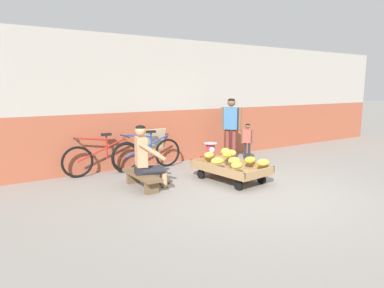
% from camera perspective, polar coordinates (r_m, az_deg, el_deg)
% --- Properties ---
extents(ground_plane, '(80.00, 80.00, 0.00)m').
position_cam_1_polar(ground_plane, '(5.98, 11.64, -8.29)').
color(ground_plane, gray).
extents(back_wall, '(16.00, 0.30, 2.90)m').
position_cam_1_polar(back_wall, '(8.28, -3.98, 6.98)').
color(back_wall, '#A35138').
rests_on(back_wall, ground).
extents(banana_cart, '(0.99, 1.52, 0.36)m').
position_cam_1_polar(banana_cart, '(6.68, 6.40, -4.14)').
color(banana_cart, '#99754C').
rests_on(banana_cart, ground).
extents(banana_pile, '(0.90, 1.34, 0.26)m').
position_cam_1_polar(banana_pile, '(6.59, 6.70, -2.31)').
color(banana_pile, yellow).
rests_on(banana_pile, banana_cart).
extents(low_bench, '(0.31, 1.10, 0.27)m').
position_cam_1_polar(low_bench, '(6.26, -8.33, -5.49)').
color(low_bench, brown).
rests_on(low_bench, ground).
extents(vendor_seated, '(0.73, 0.58, 1.14)m').
position_cam_1_polar(vendor_seated, '(6.19, -7.61, -2.14)').
color(vendor_seated, tan).
rests_on(vendor_seated, ground).
extents(plastic_crate, '(0.36, 0.28, 0.30)m').
position_cam_1_polar(plastic_crate, '(7.61, 3.05, -3.10)').
color(plastic_crate, red).
rests_on(plastic_crate, ground).
extents(weighing_scale, '(0.30, 0.30, 0.29)m').
position_cam_1_polar(weighing_scale, '(7.55, 3.07, -0.86)').
color(weighing_scale, '#28282D').
rests_on(weighing_scale, plastic_crate).
extents(bicycle_near_left, '(1.66, 0.48, 0.86)m').
position_cam_1_polar(bicycle_near_left, '(7.37, -14.63, -2.20)').
color(bicycle_near_left, black).
rests_on(bicycle_near_left, ground).
extents(bicycle_far_left, '(1.66, 0.48, 0.86)m').
position_cam_1_polar(bicycle_far_left, '(7.62, -7.44, -1.59)').
color(bicycle_far_left, black).
rests_on(bicycle_far_left, ground).
extents(sign_board, '(0.70, 0.31, 0.86)m').
position_cam_1_polar(sign_board, '(7.98, -7.03, -0.54)').
color(sign_board, '#C6B289').
rests_on(sign_board, ground).
extents(customer_adult, '(0.36, 0.40, 1.53)m').
position_cam_1_polar(customer_adult, '(8.28, 6.47, 3.50)').
color(customer_adult, brown).
rests_on(customer_adult, ground).
extents(customer_child, '(0.20, 0.27, 0.95)m').
position_cam_1_polar(customer_child, '(8.25, 9.16, 0.86)').
color(customer_child, '#232328').
rests_on(customer_child, ground).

